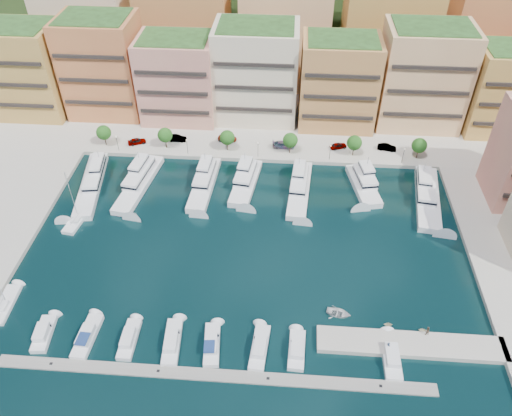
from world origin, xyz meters
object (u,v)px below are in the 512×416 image
object	(u,v)px
yacht_5	(363,183)
cruiser_5	(260,348)
tree_4	(354,143)
sailboat_2	(78,219)
lamppost_2	(258,147)
cruiser_6	(297,350)
tree_0	(104,133)
cruiser_4	(212,345)
lamppost_1	(187,144)
lamppost_4	(404,153)
cruiser_3	(172,342)
car_5	(387,147)
tree_3	(290,140)
tender_3	(423,330)
car_4	(338,146)
yacht_4	(300,187)
tree_5	(419,145)
tender_0	(339,313)
tree_1	(165,135)
yacht_6	(427,194)
tree_2	(227,138)
car_0	(137,141)
person_1	(427,331)
tender_1	(388,324)
lamppost_0	(117,141)
cruiser_1	(87,337)
car_2	(227,138)
yacht_0	(92,181)
car_3	(283,145)
person_0	(388,346)
sailboat_0	(6,305)
lamppost_3	(330,150)
yacht_3	(246,180)
car_1	(177,138)
cruiser_0	(44,334)
cruiser_2	(129,339)
yacht_1	(140,181)

from	to	relation	value
yacht_5	cruiser_5	xyz separation A→B (m)	(-21.47, -46.56, -0.66)
tree_4	sailboat_2	world-z (taller)	sailboat_2
lamppost_2	cruiser_6	distance (m)	56.87
tree_0	cruiser_4	size ratio (longest dim) A/B	0.65
lamppost_1	lamppost_4	xyz separation A→B (m)	(54.00, 0.00, 0.00)
sailboat_2	lamppost_1	bearing A→B (deg)	52.67
cruiser_3	car_5	distance (m)	75.19
tree_3	lamppost_2	world-z (taller)	tree_3
tender_3	car_4	xyz separation A→B (m)	(-12.06, 55.27, 1.35)
yacht_4	sailboat_2	world-z (taller)	sailboat_2
tree_5	lamppost_2	distance (m)	40.08
tender_0	tree_1	bearing A→B (deg)	53.88
lamppost_4	car_4	xyz separation A→B (m)	(-15.51, 5.30, -2.07)
lamppost_4	yacht_6	xyz separation A→B (m)	(3.98, -12.54, -2.62)
cruiser_6	sailboat_2	size ratio (longest dim) A/B	0.59
tree_2	tender_0	size ratio (longest dim) A/B	1.27
tree_2	car_0	distance (m)	24.27
yacht_4	person_1	bearing A→B (deg)	-60.75
tree_1	cruiser_5	size ratio (longest dim) A/B	0.62
tree_4	tender_1	world-z (taller)	tree_4
cruiser_3	person_1	xyz separation A→B (m)	(43.52, 4.60, 1.43)
lamppost_1	cruiser_6	distance (m)	62.75
lamppost_0	person_1	bearing A→B (deg)	-36.68
cruiser_3	car_4	xyz separation A→B (m)	(31.27, 61.10, 1.20)
cruiser_1	car_2	xyz separation A→B (m)	(17.08, 62.53, 1.12)
tree_5	car_2	world-z (taller)	tree_5
person_1	tree_3	bearing A→B (deg)	-78.73
yacht_0	car_3	xyz separation A→B (m)	(44.93, 17.88, 0.62)
person_1	yacht_0	bearing A→B (deg)	-41.52
cruiser_4	cruiser_5	world-z (taller)	cruiser_4
tree_5	tender_3	bearing A→B (deg)	-98.11
car_0	person_0	distance (m)	82.01
tree_3	lamppost_0	xyz separation A→B (m)	(-44.00, -2.30, -0.92)
sailboat_0	car_0	xyz separation A→B (m)	(10.97, 53.43, 1.49)
yacht_5	person_1	size ratio (longest dim) A/B	8.17
car_5	cruiser_5	bearing A→B (deg)	164.15
lamppost_3	lamppost_0	bearing A→B (deg)	180.00
yacht_3	car_2	size ratio (longest dim) A/B	3.62
car_1	car_0	bearing A→B (deg)	104.50
tree_5	sailboat_2	distance (m)	82.95
yacht_5	cruiser_3	size ratio (longest dim) A/B	1.71
lamppost_2	tender_3	bearing A→B (deg)	-56.92
tree_4	yacht_5	size ratio (longest dim) A/B	0.35
tree_2	cruiser_0	xyz separation A→B (m)	(-25.41, -58.08, -4.20)
sailboat_0	tree_1	bearing A→B (deg)	70.00
cruiser_1	person_0	world-z (taller)	person_0
yacht_0	cruiser_6	xyz separation A→B (m)	(49.19, -42.49, -0.66)
tree_5	cruiser_2	distance (m)	82.39
yacht_4	lamppost_3	bearing A→B (deg)	58.19
yacht_1	tender_3	world-z (taller)	yacht_1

